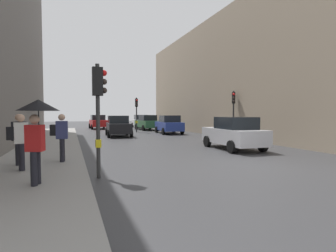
{
  "coord_description": "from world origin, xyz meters",
  "views": [
    {
      "loc": [
        -6.14,
        -8.26,
        1.95
      ],
      "look_at": [
        -0.24,
        7.76,
        1.14
      ],
      "focal_mm": 28.32,
      "sensor_mm": 36.0,
      "label": 1
    }
  ],
  "objects_px": {
    "car_blue_van": "(169,125)",
    "pedestrian_with_black_backpack": "(20,139)",
    "traffic_light_near_left": "(99,100)",
    "car_red_sedan": "(98,122)",
    "pedestrian_with_umbrella": "(37,118)",
    "pedestrian_in_dark_coat": "(19,137)",
    "traffic_light_far_median": "(137,108)",
    "car_white_compact": "(141,121)",
    "car_dark_suv": "(118,126)",
    "car_silver_hatchback": "(234,133)",
    "pedestrian_with_grey_backpack": "(61,135)",
    "traffic_light_mid_street": "(233,106)",
    "car_green_estate": "(147,123)"
  },
  "relations": [
    {
      "from": "car_blue_van",
      "to": "pedestrian_with_black_backpack",
      "type": "distance_m",
      "value": 17.96
    },
    {
      "from": "traffic_light_near_left",
      "to": "car_red_sedan",
      "type": "xyz_separation_m",
      "value": [
        2.47,
        26.32,
        -1.48
      ]
    },
    {
      "from": "pedestrian_with_umbrella",
      "to": "pedestrian_in_dark_coat",
      "type": "distance_m",
      "value": 3.3
    },
    {
      "from": "traffic_light_far_median",
      "to": "car_white_compact",
      "type": "xyz_separation_m",
      "value": [
        2.62,
        8.54,
        -1.59
      ]
    },
    {
      "from": "traffic_light_near_left",
      "to": "car_red_sedan",
      "type": "bearing_deg",
      "value": 84.63
    },
    {
      "from": "traffic_light_far_median",
      "to": "car_dark_suv",
      "type": "relative_size",
      "value": 0.83
    },
    {
      "from": "traffic_light_near_left",
      "to": "car_blue_van",
      "type": "bearing_deg",
      "value": 62.73
    },
    {
      "from": "traffic_light_far_median",
      "to": "car_silver_hatchback",
      "type": "xyz_separation_m",
      "value": [
        1.91,
        -14.56,
        -1.59
      ]
    },
    {
      "from": "car_blue_van",
      "to": "pedestrian_with_grey_backpack",
      "type": "relative_size",
      "value": 2.44
    },
    {
      "from": "pedestrian_with_umbrella",
      "to": "pedestrian_with_black_backpack",
      "type": "xyz_separation_m",
      "value": [
        -0.74,
        2.08,
        -0.68
      ]
    },
    {
      "from": "traffic_light_mid_street",
      "to": "car_blue_van",
      "type": "distance_m",
      "value": 7.63
    },
    {
      "from": "traffic_light_near_left",
      "to": "pedestrian_in_dark_coat",
      "type": "bearing_deg",
      "value": 138.5
    },
    {
      "from": "pedestrian_with_grey_backpack",
      "to": "traffic_light_far_median",
      "type": "bearing_deg",
      "value": 67.38
    },
    {
      "from": "car_blue_van",
      "to": "car_silver_hatchback",
      "type": "relative_size",
      "value": 1.01
    },
    {
      "from": "traffic_light_far_median",
      "to": "car_red_sedan",
      "type": "xyz_separation_m",
      "value": [
        -3.14,
        7.71,
        -1.59
      ]
    },
    {
      "from": "car_red_sedan",
      "to": "car_green_estate",
      "type": "xyz_separation_m",
      "value": [
        5.2,
        -4.4,
        0.0
      ]
    },
    {
      "from": "car_white_compact",
      "to": "pedestrian_in_dark_coat",
      "type": "relative_size",
      "value": 2.43
    },
    {
      "from": "car_blue_van",
      "to": "car_green_estate",
      "type": "xyz_separation_m",
      "value": [
        -0.47,
        6.12,
        0.0
      ]
    },
    {
      "from": "car_blue_van",
      "to": "pedestrian_with_grey_backpack",
      "type": "bearing_deg",
      "value": -124.7
    },
    {
      "from": "car_green_estate",
      "to": "car_white_compact",
      "type": "xyz_separation_m",
      "value": [
        0.56,
        5.23,
        0.0
      ]
    },
    {
      "from": "car_blue_van",
      "to": "pedestrian_in_dark_coat",
      "type": "distance_m",
      "value": 17.26
    },
    {
      "from": "traffic_light_mid_street",
      "to": "pedestrian_with_umbrella",
      "type": "distance_m",
      "value": 15.65
    },
    {
      "from": "car_green_estate",
      "to": "pedestrian_with_black_backpack",
      "type": "height_order",
      "value": "pedestrian_with_black_backpack"
    },
    {
      "from": "car_green_estate",
      "to": "pedestrian_with_black_backpack",
      "type": "relative_size",
      "value": 2.44
    },
    {
      "from": "traffic_light_near_left",
      "to": "traffic_light_far_median",
      "type": "xyz_separation_m",
      "value": [
        5.61,
        18.61,
        0.1
      ]
    },
    {
      "from": "traffic_light_near_left",
      "to": "car_silver_hatchback",
      "type": "bearing_deg",
      "value": 28.3
    },
    {
      "from": "traffic_light_far_median",
      "to": "car_white_compact",
      "type": "relative_size",
      "value": 0.83
    },
    {
      "from": "pedestrian_in_dark_coat",
      "to": "car_green_estate",
      "type": "bearing_deg",
      "value": 62.75
    },
    {
      "from": "pedestrian_with_black_backpack",
      "to": "pedestrian_in_dark_coat",
      "type": "relative_size",
      "value": 1.0
    },
    {
      "from": "traffic_light_far_median",
      "to": "pedestrian_with_grey_backpack",
      "type": "distance_m",
      "value": 17.63
    },
    {
      "from": "traffic_light_mid_street",
      "to": "car_white_compact",
      "type": "bearing_deg",
      "value": 97.66
    },
    {
      "from": "car_green_estate",
      "to": "pedestrian_with_grey_backpack",
      "type": "xyz_separation_m",
      "value": [
        -8.82,
        -19.54,
        0.29
      ]
    },
    {
      "from": "traffic_light_near_left",
      "to": "car_red_sedan",
      "type": "distance_m",
      "value": 26.48
    },
    {
      "from": "pedestrian_with_umbrella",
      "to": "pedestrian_with_grey_backpack",
      "type": "relative_size",
      "value": 1.21
    },
    {
      "from": "car_red_sedan",
      "to": "pedestrian_with_black_backpack",
      "type": "xyz_separation_m",
      "value": [
        -4.78,
        -25.13,
        0.29
      ]
    },
    {
      "from": "car_blue_van",
      "to": "car_dark_suv",
      "type": "xyz_separation_m",
      "value": [
        -5.11,
        -1.27,
        0.0
      ]
    },
    {
      "from": "traffic_light_near_left",
      "to": "pedestrian_with_umbrella",
      "type": "distance_m",
      "value": 1.88
    },
    {
      "from": "car_dark_suv",
      "to": "car_green_estate",
      "type": "bearing_deg",
      "value": 57.89
    },
    {
      "from": "car_dark_suv",
      "to": "pedestrian_with_black_backpack",
      "type": "xyz_separation_m",
      "value": [
        -5.34,
        -13.34,
        0.29
      ]
    },
    {
      "from": "traffic_light_near_left",
      "to": "car_green_estate",
      "type": "xyz_separation_m",
      "value": [
        7.67,
        21.92,
        -1.48
      ]
    },
    {
      "from": "traffic_light_mid_street",
      "to": "pedestrian_with_black_backpack",
      "type": "height_order",
      "value": "traffic_light_mid_street"
    },
    {
      "from": "traffic_light_far_median",
      "to": "car_red_sedan",
      "type": "bearing_deg",
      "value": 112.15
    },
    {
      "from": "traffic_light_near_left",
      "to": "pedestrian_with_grey_backpack",
      "type": "height_order",
      "value": "traffic_light_near_left"
    },
    {
      "from": "car_dark_suv",
      "to": "car_green_estate",
      "type": "distance_m",
      "value": 8.73
    },
    {
      "from": "car_dark_suv",
      "to": "pedestrian_with_grey_backpack",
      "type": "height_order",
      "value": "pedestrian_with_grey_backpack"
    },
    {
      "from": "pedestrian_with_grey_backpack",
      "to": "pedestrian_with_umbrella",
      "type": "bearing_deg",
      "value": -97.31
    },
    {
      "from": "pedestrian_with_black_backpack",
      "to": "pedestrian_with_grey_backpack",
      "type": "xyz_separation_m",
      "value": [
        1.16,
        1.19,
        0.0
      ]
    },
    {
      "from": "traffic_light_near_left",
      "to": "pedestrian_in_dark_coat",
      "type": "height_order",
      "value": "traffic_light_near_left"
    },
    {
      "from": "car_silver_hatchback",
      "to": "traffic_light_near_left",
      "type": "bearing_deg",
      "value": -151.7
    },
    {
      "from": "traffic_light_near_left",
      "to": "car_silver_hatchback",
      "type": "xyz_separation_m",
      "value": [
        7.52,
        4.05,
        -1.48
      ]
    }
  ]
}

